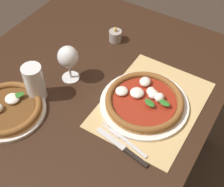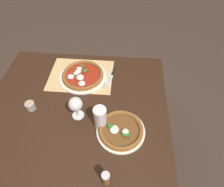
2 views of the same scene
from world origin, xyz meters
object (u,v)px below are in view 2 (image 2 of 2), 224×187
(pizza_near, at_px, (82,75))
(fork, at_px, (107,77))
(wine_glass, at_px, (76,105))
(knife, at_px, (111,77))
(pizza_far, at_px, (121,130))
(pint_glass, at_px, (100,118))
(votive_candle, at_px, (31,106))
(pepper_shaker, at_px, (106,178))

(pizza_near, distance_m, fork, 0.18)
(wine_glass, bearing_deg, knife, -116.99)
(pizza_far, relative_size, fork, 1.36)
(pint_glass, distance_m, votive_candle, 0.44)
(pint_glass, xyz_separation_m, votive_candle, (0.44, -0.08, -0.05))
(wine_glass, distance_m, pint_glass, 0.15)
(pizza_far, height_order, knife, pizza_far)
(pizza_far, bearing_deg, fork, -74.25)
(pepper_shaker, bearing_deg, pint_glass, -78.58)
(pizza_far, bearing_deg, pint_glass, -17.99)
(pizza_near, bearing_deg, wine_glass, 96.08)
(wine_glass, bearing_deg, pizza_near, -83.92)
(pizza_far, bearing_deg, wine_glass, -18.69)
(pizza_near, height_order, pint_glass, pint_glass)
(wine_glass, relative_size, fork, 0.78)
(pint_glass, bearing_deg, wine_glass, -19.27)
(fork, height_order, votive_candle, votive_candle)
(knife, bearing_deg, pint_glass, 85.58)
(knife, bearing_deg, pepper_shaker, 92.63)
(fork, bearing_deg, wine_glass, 66.52)
(fork, distance_m, pepper_shaker, 0.68)
(knife, bearing_deg, wine_glass, 63.01)
(wine_glass, distance_m, pepper_shaker, 0.41)
(wine_glass, distance_m, votive_candle, 0.31)
(knife, bearing_deg, fork, 19.76)
(pizza_near, relative_size, votive_candle, 4.52)
(fork, relative_size, votive_candle, 2.76)
(fork, distance_m, votive_candle, 0.53)
(pizza_near, relative_size, wine_glass, 2.10)
(pizza_far, bearing_deg, votive_candle, -11.80)
(pint_glass, distance_m, pepper_shaker, 0.31)
(knife, distance_m, pepper_shaker, 0.69)
(pint_glass, xyz_separation_m, fork, (-0.00, -0.37, -0.06))
(wine_glass, height_order, pint_glass, wine_glass)
(pizza_near, distance_m, pizza_far, 0.49)
(pizza_far, bearing_deg, knife, -78.45)
(votive_candle, distance_m, pepper_shaker, 0.63)
(votive_candle, bearing_deg, pint_glass, 169.91)
(fork, bearing_deg, pint_glass, 90.00)
(fork, height_order, knife, knife)
(pizza_near, distance_m, pint_glass, 0.40)
(pizza_near, relative_size, pepper_shaker, 3.36)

